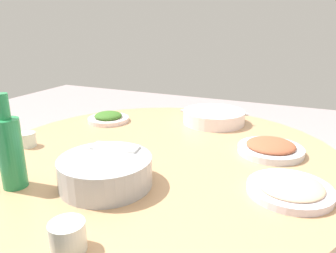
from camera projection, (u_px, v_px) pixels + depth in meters
name	position (u px, v px, depth m)	size (l,w,h in m)	color
round_dining_table	(163.00, 172.00, 1.23)	(1.32, 1.32, 0.73)	#99999E
rice_bowl	(106.00, 171.00, 0.95)	(0.28, 0.28, 0.10)	#B2B5BA
soup_bowl	(214.00, 117.00, 1.54)	(0.32, 0.29, 0.06)	white
dish_stirfry	(271.00, 148.00, 1.19)	(0.24, 0.24, 0.05)	silver
dish_greens	(108.00, 118.00, 1.57)	(0.20, 0.20, 0.05)	silver
dish_noodles	(290.00, 188.00, 0.91)	(0.24, 0.24, 0.04)	silver
green_bottle	(11.00, 151.00, 0.92)	(0.07, 0.07, 0.28)	#26894D
tea_cup_near	(27.00, 140.00, 1.25)	(0.06, 0.06, 0.06)	silver
tea_cup_far	(68.00, 236.00, 0.68)	(0.08, 0.08, 0.07)	white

